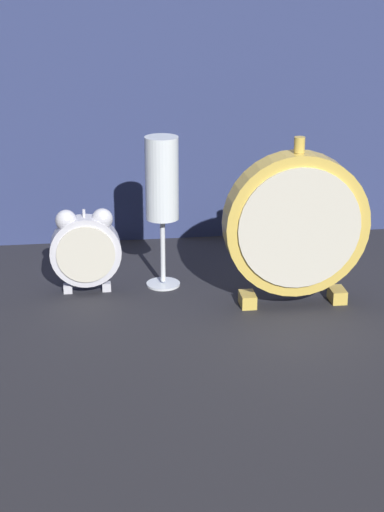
{
  "coord_description": "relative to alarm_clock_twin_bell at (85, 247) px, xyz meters",
  "views": [
    {
      "loc": [
        -0.14,
        -1.01,
        0.46
      ],
      "look_at": [
        0.0,
        0.08,
        0.06
      ],
      "focal_mm": 60.0,
      "sensor_mm": 36.0,
      "label": 1
    }
  ],
  "objects": [
    {
      "name": "mantel_clock_silver",
      "position": [
        0.28,
        -0.08,
        0.05
      ],
      "size": [
        0.19,
        0.04,
        0.23
      ],
      "color": "gold",
      "rests_on": "ground_plane"
    },
    {
      "name": "ground_plane",
      "position": [
        0.14,
        -0.11,
        -0.07
      ],
      "size": [
        4.0,
        4.0,
        0.0
      ],
      "primitive_type": "plane",
      "color": "#232328"
    },
    {
      "name": "alarm_clock_twin_bell",
      "position": [
        0.0,
        0.0,
        0.0
      ],
      "size": [
        0.1,
        0.03,
        0.12
      ],
      "color": "silver",
      "rests_on": "ground_plane"
    },
    {
      "name": "fabric_backdrop_drape",
      "position": [
        0.14,
        0.22,
        0.3
      ],
      "size": [
        1.64,
        0.01,
        0.74
      ],
      "primitive_type": "cube",
      "color": "navy",
      "rests_on": "ground_plane"
    },
    {
      "name": "champagne_flute",
      "position": [
        0.11,
        0.01,
        0.08
      ],
      "size": [
        0.05,
        0.05,
        0.21
      ],
      "color": "silver",
      "rests_on": "ground_plane"
    }
  ]
}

